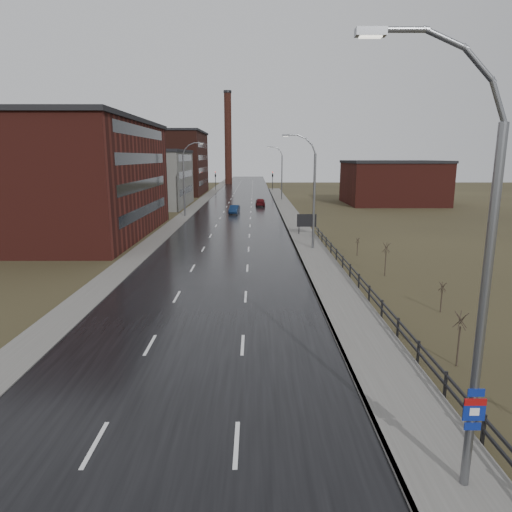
{
  "coord_description": "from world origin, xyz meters",
  "views": [
    {
      "loc": [
        2.89,
        -9.18,
        9.19
      ],
      "look_at": [
        2.99,
        19.24,
        3.0
      ],
      "focal_mm": 32.0,
      "sensor_mm": 36.0,
      "label": 1
    }
  ],
  "objects_px": {
    "billboard": "(307,221)",
    "car_far": "(260,202)",
    "streetlight_main": "(473,283)",
    "car_near": "(234,210)"
  },
  "relations": [
    {
      "from": "billboard",
      "to": "car_far",
      "type": "height_order",
      "value": "billboard"
    },
    {
      "from": "billboard",
      "to": "streetlight_main",
      "type": "bearing_deg",
      "value": -90.84
    },
    {
      "from": "billboard",
      "to": "car_far",
      "type": "distance_m",
      "value": 33.38
    },
    {
      "from": "billboard",
      "to": "car_far",
      "type": "xyz_separation_m",
      "value": [
        -5.08,
        32.98,
        -0.97
      ]
    },
    {
      "from": "streetlight_main",
      "to": "billboard",
      "type": "relative_size",
      "value": 4.72
    },
    {
      "from": "streetlight_main",
      "to": "car_far",
      "type": "relative_size",
      "value": 2.71
    },
    {
      "from": "streetlight_main",
      "to": "car_near",
      "type": "xyz_separation_m",
      "value": [
        -8.88,
        63.75,
        -5.38
      ]
    },
    {
      "from": "billboard",
      "to": "car_near",
      "type": "height_order",
      "value": "billboard"
    },
    {
      "from": "streetlight_main",
      "to": "billboard",
      "type": "xyz_separation_m",
      "value": [
        0.63,
        42.58,
        -4.33
      ]
    },
    {
      "from": "car_far",
      "to": "billboard",
      "type": "bearing_deg",
      "value": 98.06
    }
  ]
}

